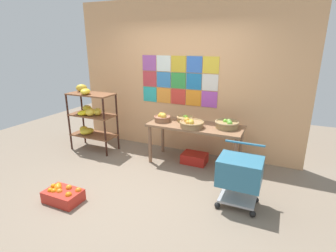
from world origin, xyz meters
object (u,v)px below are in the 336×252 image
Objects in this scene: display_table at (195,130)px; fruit_basket_centre at (227,124)px; shopping_cart at (240,173)px; produce_crate_under_table at (194,158)px; fruit_basket_right at (162,117)px; fruit_basket_back_right at (185,119)px; fruit_basket_back_left at (191,124)px; orange_crate_foreground at (63,195)px; banana_shelf_unit at (90,114)px.

display_table is 0.56m from fruit_basket_centre.
shopping_cart is at bearing -68.08° from fruit_basket_centre.
shopping_cart is (0.95, -1.01, 0.39)m from produce_crate_under_table.
fruit_basket_right is 0.68× the size of produce_crate_under_table.
fruit_basket_back_left is (0.21, -0.27, 0.01)m from fruit_basket_back_right.
fruit_basket_back_right is at bearing 132.87° from shopping_cart.
display_table reaches higher than orange_crate_foreground.
display_table is at bearing 5.11° from banana_shelf_unit.
fruit_basket_back_right is 1.62m from shopping_cart.
fruit_basket_centre reaches higher than shopping_cart.
fruit_basket_right is 1.84m from shopping_cart.
fruit_basket_right reaches higher than produce_crate_under_table.
display_table is at bearing 83.30° from fruit_basket_back_left.
fruit_basket_back_left is (-0.55, -0.21, -0.00)m from fruit_basket_centre.
fruit_basket_back_left reaches higher than shopping_cart.
shopping_cart is (1.55, -0.93, -0.33)m from fruit_basket_right.
orange_crate_foreground is (-1.02, -1.97, -0.69)m from fruit_basket_back_right.
produce_crate_under_table is 2.27m from orange_crate_foreground.
orange_crate_foreground is at bearing -162.34° from shopping_cart.
banana_shelf_unit is 1.93m from fruit_basket_back_right.
fruit_basket_back_left reaches higher than fruit_basket_centre.
banana_shelf_unit is 0.80× the size of display_table.
fruit_basket_right is at bearing -176.36° from display_table.
fruit_basket_centre reaches higher than orange_crate_foreground.
fruit_basket_back_right is 0.38× the size of shopping_cart.
fruit_basket_centre is 1.29× the size of fruit_basket_back_right.
fruit_basket_back_left is (-0.02, -0.16, 0.16)m from display_table.
fruit_basket_centre is 1.14m from shopping_cart.
produce_crate_under_table is at bearing -179.68° from fruit_basket_centre.
fruit_basket_right is at bearing 5.71° from banana_shelf_unit.
fruit_basket_centre is 1.32× the size of fruit_basket_right.
banana_shelf_unit is 1.99m from orange_crate_foreground.
orange_crate_foreground is (-1.24, -1.70, -0.70)m from fruit_basket_back_left.
fruit_basket_back_left is 0.82× the size of orange_crate_foreground.
banana_shelf_unit is 2.14m from display_table.
fruit_basket_centre reaches higher than display_table.
banana_shelf_unit is 2.12m from fruit_basket_back_left.
fruit_basket_back_left is at bearing -92.37° from produce_crate_under_table.
orange_crate_foreground is 0.61× the size of shopping_cart.
fruit_basket_back_right is (-0.76, 0.07, -0.01)m from fruit_basket_centre.
display_table is 1.99× the size of shopping_cart.
fruit_basket_right reaches higher than fruit_basket_back_right.
banana_shelf_unit is 4.22× the size of fruit_basket_back_right.
fruit_basket_centre is 0.49× the size of shopping_cart.
fruit_basket_back_right is 0.62× the size of orange_crate_foreground.
display_table is 4.09× the size of fruit_basket_centre.
fruit_basket_back_right is at bearing 162.74° from produce_crate_under_table.
fruit_basket_centre is 0.97× the size of fruit_basket_back_left.
fruit_basket_back_right is (1.90, 0.30, 0.04)m from banana_shelf_unit.
fruit_basket_back_right reaches higher than shopping_cart.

